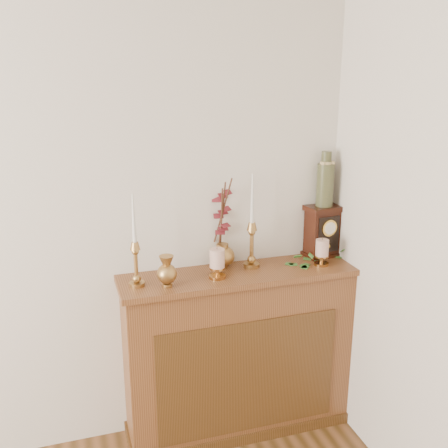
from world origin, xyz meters
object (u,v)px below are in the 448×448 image
object	(u,v)px
ginger_jar	(222,226)
mantel_clock	(323,231)
bud_vase	(167,272)
candlestick_left	(136,257)
ceramic_vase	(325,182)
candlestick_center	(252,237)

from	to	relation	value
ginger_jar	mantel_clock	world-z (taller)	ginger_jar
bud_vase	ginger_jar	size ratio (longest dim) A/B	0.32
bud_vase	ginger_jar	xyz separation A→B (m)	(0.34, 0.20, 0.14)
candlestick_left	mantel_clock	size ratio (longest dim) A/B	1.59
candlestick_left	ceramic_vase	world-z (taller)	ceramic_vase
candlestick_left	candlestick_center	distance (m)	0.61
candlestick_left	ginger_jar	size ratio (longest dim) A/B	0.94
candlestick_left	ginger_jar	world-z (taller)	ginger_jar
ginger_jar	mantel_clock	size ratio (longest dim) A/B	1.69
candlestick_center	ginger_jar	bearing A→B (deg)	151.03
candlestick_center	ceramic_vase	world-z (taller)	ceramic_vase
bud_vase	ceramic_vase	xyz separation A→B (m)	(0.91, 0.17, 0.34)
candlestick_center	mantel_clock	world-z (taller)	candlestick_center
candlestick_left	ceramic_vase	distance (m)	1.08
bud_vase	ginger_jar	world-z (taller)	ginger_jar
candlestick_left	mantel_clock	bearing A→B (deg)	6.45
mantel_clock	ginger_jar	bearing A→B (deg)	170.07
ginger_jar	ceramic_vase	world-z (taller)	ceramic_vase
candlestick_center	candlestick_left	bearing A→B (deg)	-173.46
candlestick_center	mantel_clock	xyz separation A→B (m)	(0.43, 0.05, -0.02)
candlestick_center	bud_vase	distance (m)	0.50
bud_vase	ginger_jar	distance (m)	0.41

